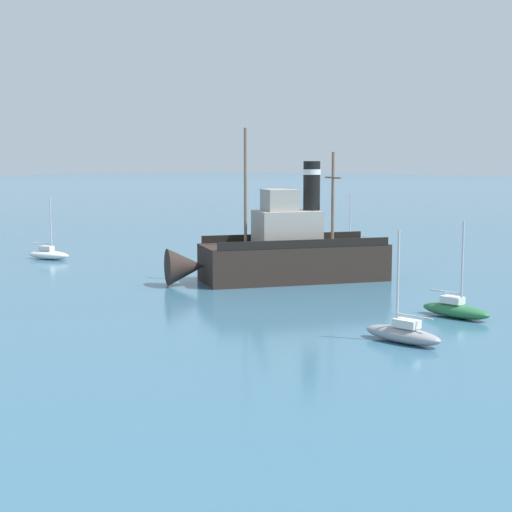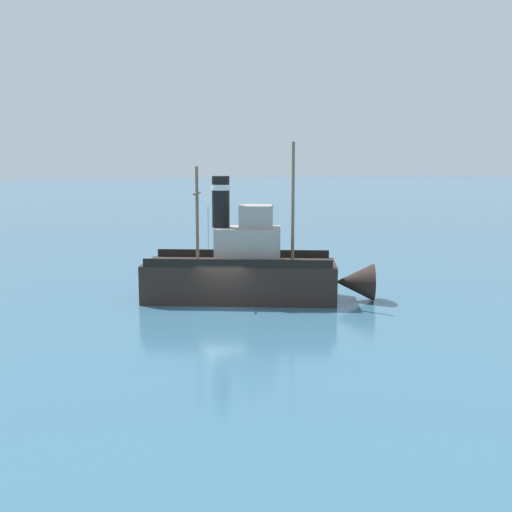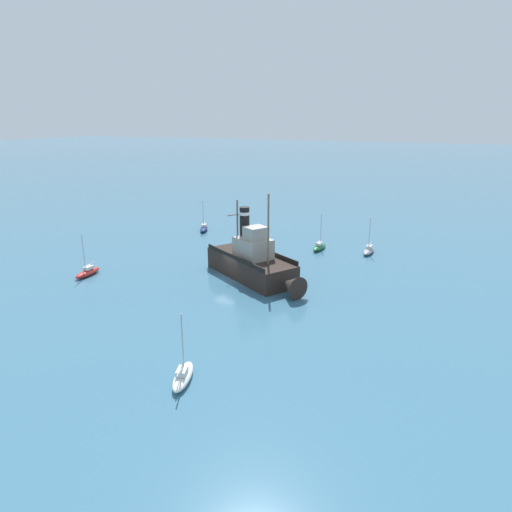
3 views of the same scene
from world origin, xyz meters
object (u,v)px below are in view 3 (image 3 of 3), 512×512
object	(u,v)px
old_tugboat	(254,263)
sailboat_grey	(369,250)
sailboat_red	(88,272)
sailboat_white	(183,376)
sailboat_navy	(204,228)
sailboat_green	(319,247)

from	to	relation	value
old_tugboat	sailboat_grey	xyz separation A→B (m)	(-14.91, 10.07, -1.40)
sailboat_red	sailboat_white	size ratio (longest dim) A/B	1.00
old_tugboat	sailboat_white	size ratio (longest dim) A/B	2.86
sailboat_navy	sailboat_white	bearing A→B (deg)	27.92
sailboat_green	sailboat_navy	bearing A→B (deg)	-98.53
sailboat_green	sailboat_navy	distance (m)	19.97
sailboat_red	sailboat_grey	xyz separation A→B (m)	(-21.70, 27.78, 0.00)
sailboat_navy	sailboat_white	distance (m)	43.06
sailboat_navy	sailboat_grey	size ratio (longest dim) A/B	1.00
sailboat_red	sailboat_grey	size ratio (longest dim) A/B	1.00
sailboat_green	sailboat_white	bearing A→B (deg)	0.68
sailboat_navy	sailboat_white	world-z (taller)	same
sailboat_red	sailboat_grey	bearing A→B (deg)	128.00
old_tugboat	sailboat_grey	bearing A→B (deg)	145.95
sailboat_red	sailboat_grey	distance (m)	35.26
sailboat_grey	sailboat_red	bearing A→B (deg)	-52.00
sailboat_red	sailboat_navy	distance (m)	23.86
old_tugboat	sailboat_navy	distance (m)	23.52
sailboat_navy	sailboat_white	xyz separation A→B (m)	(38.04, 20.16, 0.00)
sailboat_navy	sailboat_grey	bearing A→B (deg)	85.42
sailboat_red	sailboat_navy	size ratio (longest dim) A/B	1.00
sailboat_green	sailboat_white	distance (m)	35.08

